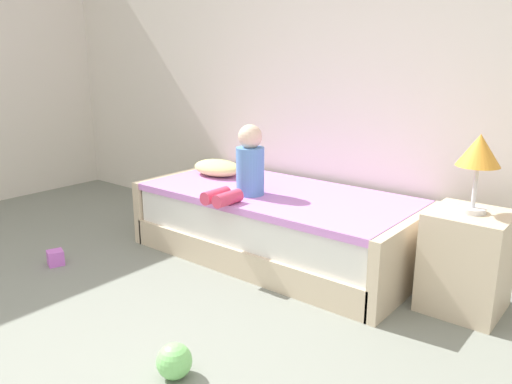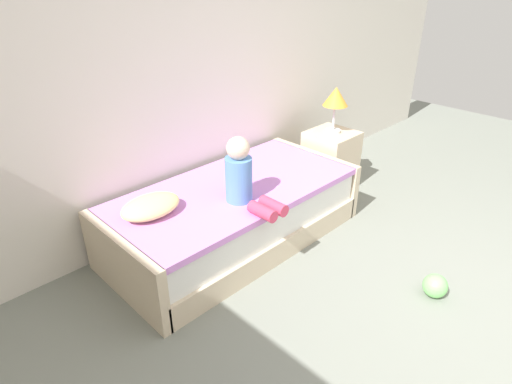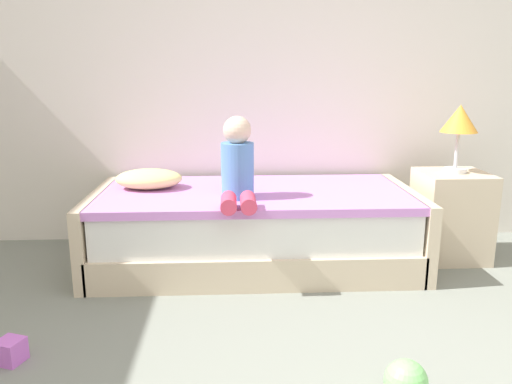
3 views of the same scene
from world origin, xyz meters
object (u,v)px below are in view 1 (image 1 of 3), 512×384
Objects in this scene: table_lamp at (479,154)px; pillow at (217,168)px; toy_block at (56,258)px; nightstand at (466,261)px; toy_ball at (174,361)px; child_figure at (246,167)px; bed at (277,224)px.

table_lamp is 2.08m from pillow.
toy_block is at bearing -154.48° from table_lamp.
table_lamp is at bearing 180.00° from nightstand.
toy_block is (-2.49, -1.19, -0.25)m from nightstand.
toy_ball is at bearing -118.28° from table_lamp.
child_figure is 0.69m from pillow.
child_figure is (-0.11, -0.23, 0.46)m from bed.
table_lamp reaches higher than child_figure.
nightstand is 3.52× the size of toy_ball.
nightstand is 2.76m from toy_block.
bed is 1.52m from table_lamp.
bed is at bearing -8.18° from pillow.
table_lamp is at bearing 10.38° from child_figure.
toy_ball is at bearing -63.61° from child_figure.
toy_block is at bearing -109.41° from pillow.
bed is 0.77m from pillow.
nightstand is at bearing 10.38° from child_figure.
nightstand is 0.64m from table_lamp.
table_lamp is (1.35, 0.04, 0.69)m from bed.
toy_block is at bearing 167.96° from toy_ball.
toy_block is at bearing -138.13° from child_figure.
table_lamp is (-0.00, 0.00, 0.64)m from nightstand.
nightstand is (1.35, 0.04, 0.05)m from bed.
child_figure reaches higher than toy_block.
table_lamp is 1.50m from child_figure.
table_lamp is 2.64× the size of toy_ball.
child_figure is at bearing -29.27° from pillow.
bed is 0.52m from child_figure.
nightstand is at bearing 61.72° from toy_ball.
pillow is (-0.59, 0.33, -0.14)m from child_figure.
child_figure is 1.55m from toy_ball.
nightstand is 5.62× the size of toy_block.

